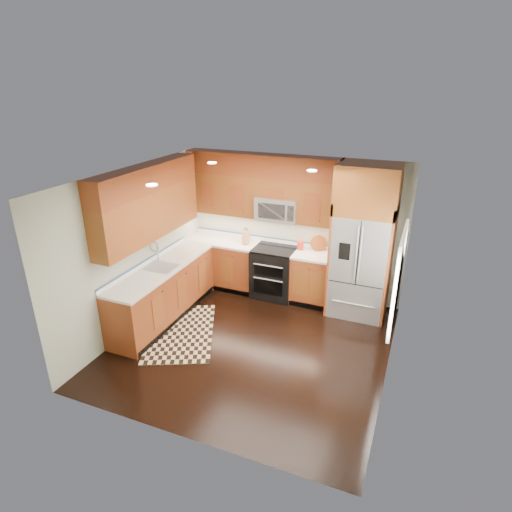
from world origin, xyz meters
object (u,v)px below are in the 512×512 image
at_px(rug, 181,332).
at_px(knife_block, 246,237).
at_px(range, 274,272).
at_px(refrigerator, 363,242).
at_px(utensil_crock, 300,244).

xyz_separation_m(rug, knife_block, (0.35, 1.86, 1.06)).
height_order(range, rug, range).
height_order(range, knife_block, knife_block).
height_order(refrigerator, rug, refrigerator).
height_order(range, utensil_crock, utensil_crock).
xyz_separation_m(refrigerator, utensil_crock, (-1.11, 0.18, -0.25)).
distance_m(knife_block, utensil_crock, 1.04).
relative_size(range, utensil_crock, 2.84).
bearing_deg(knife_block, refrigerator, -2.86).
distance_m(range, knife_block, 0.85).
bearing_deg(range, utensil_crock, 18.33).
distance_m(range, refrigerator, 1.76).
bearing_deg(rug, range, 37.29).
relative_size(rug, utensil_crock, 5.10).
bearing_deg(rug, knife_block, 54.48).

